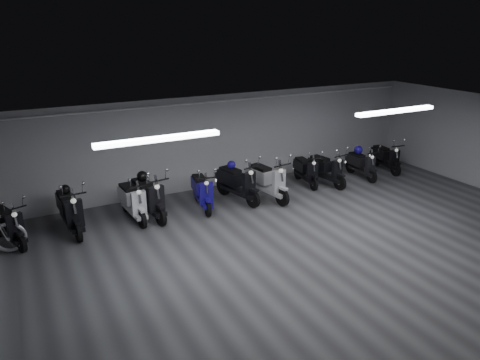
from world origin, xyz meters
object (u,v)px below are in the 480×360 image
helmet_1 (142,176)px  helmet_2 (65,189)px  scooter_4 (202,186)px  helmet_3 (358,150)px  scooter_5 (238,177)px  scooter_6 (268,175)px  scooter_10 (386,153)px  scooter_1 (69,204)px  scooter_7 (306,166)px  scooter_2 (132,195)px  scooter_3 (148,191)px  helmet_0 (231,165)px  scooter_0 (6,218)px  scooter_8 (327,164)px  scooter_9 (362,160)px

helmet_1 → helmet_2: bearing=179.3°
scooter_4 → helmet_3: size_ratio=6.38×
scooter_5 → scooter_6: bearing=-30.0°
scooter_10 → helmet_1: scooter_10 is taller
scooter_1 → scooter_7: scooter_1 is taller
helmet_1 → helmet_2: helmet_1 is taller
scooter_2 → helmet_3: (7.42, 0.06, 0.21)m
scooter_1 → scooter_3: bearing=-5.3°
scooter_1 → helmet_1: scooter_1 is taller
scooter_1 → scooter_5: bearing=-5.8°
scooter_5 → scooter_7: 2.50m
scooter_2 → helmet_2: scooter_2 is taller
scooter_6 → helmet_0: scooter_6 is taller
helmet_3 → scooter_2: bearing=-179.5°
scooter_6 → scooter_7: bearing=7.1°
scooter_4 → helmet_1: 1.60m
scooter_6 → scooter_4: bearing=165.2°
scooter_0 → scooter_2: 2.86m
scooter_4 → helmet_2: scooter_4 is taller
scooter_8 → helmet_1: size_ratio=6.35×
scooter_3 → scooter_10: bearing=-8.9°
scooter_7 → scooter_10: size_ratio=0.98×
scooter_3 → scooter_9: (7.01, -0.14, -0.13)m
helmet_2 → helmet_1: bearing=-0.7°
scooter_10 → scooter_5: bearing=-171.9°
scooter_5 → scooter_9: bearing=-14.3°
scooter_7 → helmet_3: scooter_7 is taller
scooter_5 → scooter_6: size_ratio=0.99×
scooter_10 → helmet_2: 10.15m
helmet_3 → scooter_6: bearing=-173.8°
scooter_0 → scooter_4: scooter_4 is taller
scooter_5 → scooter_10: size_ratio=1.15×
scooter_10 → helmet_3: scooter_10 is taller
scooter_2 → scooter_7: scooter_2 is taller
scooter_1 → scooter_9: 8.91m
scooter_2 → scooter_5: bearing=-6.5°
scooter_0 → scooter_10: bearing=-21.0°
scooter_6 → helmet_1: size_ratio=6.96×
scooter_2 → helmet_3: scooter_2 is taller
scooter_7 → scooter_0: bearing=-170.1°
scooter_10 → helmet_3: bearing=-175.7°
scooter_3 → helmet_0: size_ratio=8.24×
scooter_10 → helmet_0: 5.74m
scooter_8 → helmet_1: 5.67m
scooter_5 → helmet_1: bearing=159.4°
helmet_0 → scooter_8: bearing=-5.8°
scooter_6 → scooter_2: bearing=166.5°
scooter_7 → helmet_3: bearing=6.7°
scooter_6 → scooter_0: bearing=169.0°
scooter_7 → helmet_0: scooter_7 is taller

